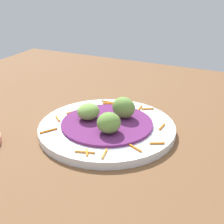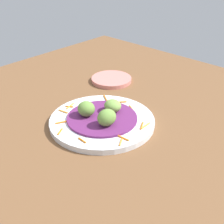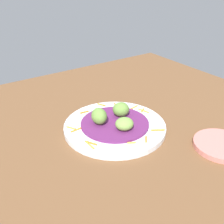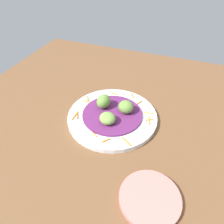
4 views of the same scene
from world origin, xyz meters
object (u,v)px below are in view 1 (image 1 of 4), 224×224
main_plate (107,128)px  guac_scoop_left (88,111)px  guac_scoop_right (124,108)px  guac_scoop_center (109,123)px

main_plate → guac_scoop_left: size_ratio=5.79×
guac_scoop_right → guac_scoop_left: bearing=-58.9°
main_plate → guac_scoop_left: (0.08, -4.24, 3.00)cm
guac_scoop_left → guac_scoop_right: (-3.80, 6.29, 0.57)cm
guac_scoop_center → guac_scoop_right: (-7.35, -0.14, 0.22)cm
main_plate → guac_scoop_center: size_ratio=5.95×
main_plate → guac_scoop_left: guac_scoop_left is taller
main_plate → guac_scoop_right: 5.54cm
guac_scoop_center → main_plate: bearing=-148.9°
guac_scoop_left → guac_scoop_right: size_ratio=0.96×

